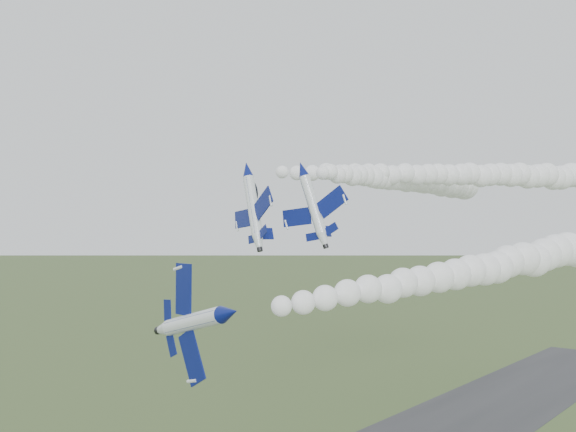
% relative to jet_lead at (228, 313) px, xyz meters
% --- Properties ---
extents(jet_lead, '(4.85, 12.48, 10.04)m').
position_rel_jet_lead_xyz_m(jet_lead, '(0.00, 0.00, 0.00)').
color(jet_lead, white).
extents(smoke_trail_jet_lead, '(17.99, 79.45, 5.37)m').
position_rel_jet_lead_xyz_m(smoke_trail_jet_lead, '(9.25, 41.72, 3.19)').
color(smoke_trail_jet_lead, white).
extents(jet_pair_left, '(10.18, 12.37, 4.11)m').
position_rel_jet_lead_xyz_m(jet_pair_left, '(-23.21, 26.94, 14.94)').
color(jet_pair_left, white).
extents(smoke_trail_jet_pair_left, '(28.95, 71.15, 4.87)m').
position_rel_jet_lead_xyz_m(smoke_trail_jet_pair_left, '(-10.61, 64.93, 16.16)').
color(smoke_trail_jet_pair_left, white).
extents(jet_pair_right, '(9.21, 11.60, 3.83)m').
position_rel_jet_lead_xyz_m(jet_pair_right, '(-14.04, 27.34, 14.45)').
color(jet_pair_right, white).
extents(smoke_trail_jet_pair_right, '(11.96, 62.44, 5.86)m').
position_rel_jet_lead_xyz_m(smoke_trail_jet_pair_right, '(-17.08, 60.48, 15.35)').
color(smoke_trail_jet_pair_right, white).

